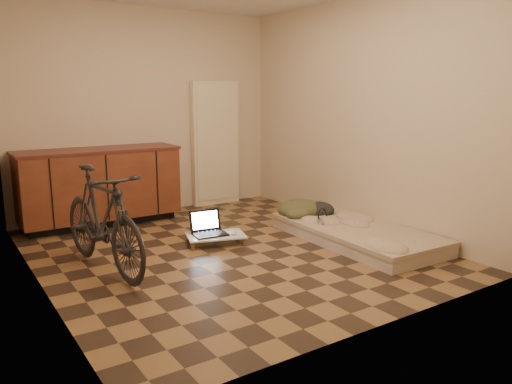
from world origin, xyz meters
TOP-DOWN VIEW (x-y plane):
  - room_shell at (0.00, 0.00)m, footprint 3.50×4.00m
  - cabinets at (-0.75, 1.70)m, footprint 1.84×0.62m
  - appliance_panel at (0.95, 1.94)m, footprint 0.70×0.10m
  - bicycle at (-1.20, 0.11)m, footprint 0.65×1.62m
  - futon at (1.30, -0.48)m, footprint 0.97×1.92m
  - clothing_pile at (1.22, 0.28)m, footprint 0.60×0.50m
  - headphones at (1.09, -0.18)m, footprint 0.28×0.27m
  - lap_desk at (0.01, 0.26)m, footprint 0.68×0.54m
  - laptop at (-0.04, 0.33)m, footprint 0.37×0.34m
  - mouse at (0.16, 0.15)m, footprint 0.06×0.10m

SIDE VIEW (x-z plane):
  - futon at x=1.30m, z-range 0.00..0.16m
  - lap_desk at x=0.01m, z-range 0.04..0.14m
  - mouse at x=0.16m, z-range 0.10..0.13m
  - laptop at x=-0.04m, z-range 0.03..0.26m
  - headphones at x=1.09m, z-range 0.16..0.31m
  - clothing_pile at x=1.22m, z-range 0.16..0.39m
  - cabinets at x=-0.75m, z-range 0.01..0.92m
  - bicycle at x=-1.20m, z-range 0.00..1.02m
  - appliance_panel at x=0.95m, z-range 0.00..1.70m
  - room_shell at x=0.00m, z-range 0.00..2.60m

